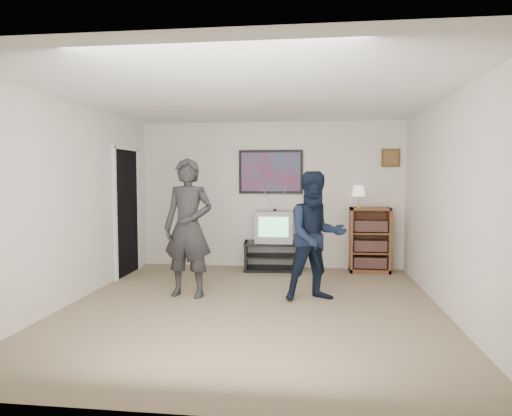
% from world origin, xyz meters
% --- Properties ---
extents(room_shell, '(4.51, 5.00, 2.51)m').
position_xyz_m(room_shell, '(0.00, 0.35, 1.25)').
color(room_shell, '#706147').
rests_on(room_shell, ground).
extents(media_stand, '(1.00, 0.61, 0.48)m').
position_xyz_m(media_stand, '(0.06, 2.23, 0.24)').
color(media_stand, black).
rests_on(media_stand, room_shell).
extents(crt_television, '(0.62, 0.52, 0.52)m').
position_xyz_m(crt_television, '(0.09, 2.23, 0.74)').
color(crt_television, '#A09F9A').
rests_on(crt_television, media_stand).
extents(bookshelf, '(0.65, 0.37, 1.06)m').
position_xyz_m(bookshelf, '(1.66, 2.28, 0.53)').
color(bookshelf, brown).
rests_on(bookshelf, room_shell).
extents(table_lamp, '(0.23, 0.23, 0.36)m').
position_xyz_m(table_lamp, '(1.46, 2.26, 1.25)').
color(table_lamp, beige).
rests_on(table_lamp, bookshelf).
extents(person_tall, '(0.71, 0.51, 1.81)m').
position_xyz_m(person_tall, '(-0.90, 0.43, 0.90)').
color(person_tall, '#242325').
rests_on(person_tall, room_shell).
extents(person_short, '(0.96, 0.85, 1.64)m').
position_xyz_m(person_short, '(0.76, 0.45, 0.82)').
color(person_short, black).
rests_on(person_short, room_shell).
extents(controller_left, '(0.06, 0.11, 0.03)m').
position_xyz_m(controller_left, '(-0.91, 0.69, 1.11)').
color(controller_left, white).
rests_on(controller_left, person_tall).
extents(controller_right, '(0.07, 0.13, 0.04)m').
position_xyz_m(controller_right, '(0.72, 0.69, 1.08)').
color(controller_right, white).
rests_on(controller_right, person_short).
extents(poster, '(1.10, 0.03, 0.75)m').
position_xyz_m(poster, '(0.00, 2.48, 1.65)').
color(poster, black).
rests_on(poster, room_shell).
extents(air_vent, '(0.28, 0.02, 0.14)m').
position_xyz_m(air_vent, '(-0.55, 2.48, 1.95)').
color(air_vent, white).
rests_on(air_vent, room_shell).
extents(small_picture, '(0.30, 0.03, 0.30)m').
position_xyz_m(small_picture, '(2.00, 2.48, 1.88)').
color(small_picture, '#4C3618').
rests_on(small_picture, room_shell).
extents(doorway, '(0.03, 0.85, 2.00)m').
position_xyz_m(doorway, '(-2.23, 1.60, 1.00)').
color(doorway, black).
rests_on(doorway, room_shell).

